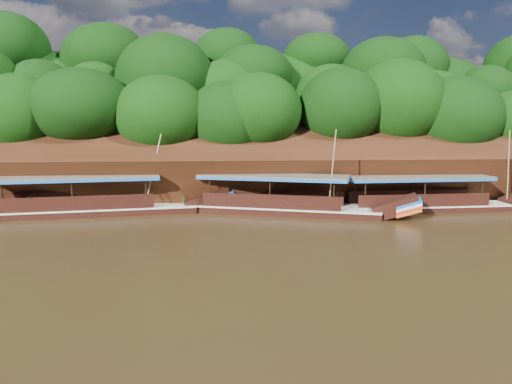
% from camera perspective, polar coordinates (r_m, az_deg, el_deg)
% --- Properties ---
extents(ground, '(160.00, 160.00, 0.00)m').
position_cam_1_polar(ground, '(27.85, 3.27, -5.33)').
color(ground, black).
rests_on(ground, ground).
extents(riverbank, '(120.00, 30.06, 19.40)m').
position_cam_1_polar(riverbank, '(49.91, -0.42, 2.74)').
color(riverbank, black).
rests_on(riverbank, ground).
extents(boat_0, '(15.90, 3.10, 6.32)m').
position_cam_1_polar(boat_0, '(38.76, 20.19, -1.18)').
color(boat_0, black).
rests_on(boat_0, ground).
extents(boat_1, '(15.71, 7.27, 6.46)m').
position_cam_1_polar(boat_1, '(35.06, 4.61, -1.57)').
color(boat_1, black).
rests_on(boat_1, ground).
extents(boat_2, '(17.65, 4.86, 6.12)m').
position_cam_1_polar(boat_2, '(36.55, -17.18, -1.51)').
color(boat_2, black).
rests_on(boat_2, ground).
extents(reeds, '(50.75, 2.61, 2.05)m').
position_cam_1_polar(reeds, '(37.00, -2.53, -0.68)').
color(reeds, '#2C5816').
rests_on(reeds, ground).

